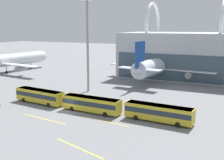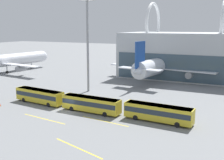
{
  "view_description": "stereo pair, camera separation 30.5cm",
  "coord_description": "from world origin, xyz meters",
  "px_view_note": "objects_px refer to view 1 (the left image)",
  "views": [
    {
      "loc": [
        33.56,
        -48.0,
        17.96
      ],
      "look_at": [
        1.85,
        17.7,
        4.0
      ],
      "focal_mm": 45.0,
      "sensor_mm": 36.0,
      "label": 1
    },
    {
      "loc": [
        33.83,
        -47.87,
        17.96
      ],
      "look_at": [
        1.85,
        17.7,
        4.0
      ],
      "focal_mm": 45.0,
      "sensor_mm": 36.0,
      "label": 2
    }
  ],
  "objects_px": {
    "shuttle_bus_1": "(91,103)",
    "floodlight_mast": "(87,25)",
    "airliner_at_gate_far": "(161,65)",
    "shuttle_bus_0": "(40,95)",
    "shuttle_bus_2": "(159,112)",
    "traffic_cone_1": "(0,105)",
    "airliner_at_gate_near": "(2,61)"
  },
  "relations": [
    {
      "from": "floodlight_mast",
      "to": "traffic_cone_1",
      "type": "relative_size",
      "value": 40.21
    },
    {
      "from": "airliner_at_gate_near",
      "to": "floodlight_mast",
      "type": "distance_m",
      "value": 50.05
    },
    {
      "from": "airliner_at_gate_near",
      "to": "shuttle_bus_1",
      "type": "bearing_deg",
      "value": -110.19
    },
    {
      "from": "traffic_cone_1",
      "to": "floodlight_mast",
      "type": "bearing_deg",
      "value": 64.7
    },
    {
      "from": "shuttle_bus_1",
      "to": "shuttle_bus_2",
      "type": "distance_m",
      "value": 14.61
    },
    {
      "from": "shuttle_bus_1",
      "to": "floodlight_mast",
      "type": "distance_m",
      "value": 25.78
    },
    {
      "from": "shuttle_bus_0",
      "to": "shuttle_bus_2",
      "type": "height_order",
      "value": "same"
    },
    {
      "from": "shuttle_bus_0",
      "to": "traffic_cone_1",
      "type": "bearing_deg",
      "value": -130.74
    },
    {
      "from": "airliner_at_gate_near",
      "to": "shuttle_bus_1",
      "type": "xyz_separation_m",
      "value": [
        57.08,
        -29.79,
        -2.83
      ]
    },
    {
      "from": "shuttle_bus_0",
      "to": "floodlight_mast",
      "type": "xyz_separation_m",
      "value": [
        3.94,
        15.99,
        16.35
      ]
    },
    {
      "from": "airliner_at_gate_far",
      "to": "shuttle_bus_2",
      "type": "xyz_separation_m",
      "value": [
        11.72,
        -41.88,
        -3.18
      ]
    },
    {
      "from": "shuttle_bus_0",
      "to": "shuttle_bus_2",
      "type": "distance_m",
      "value": 29.21
    },
    {
      "from": "airliner_at_gate_near",
      "to": "floodlight_mast",
      "type": "xyz_separation_m",
      "value": [
        46.42,
        -12.95,
        13.53
      ]
    },
    {
      "from": "shuttle_bus_0",
      "to": "floodlight_mast",
      "type": "height_order",
      "value": "floodlight_mast"
    },
    {
      "from": "airliner_at_gate_far",
      "to": "shuttle_bus_0",
      "type": "xyz_separation_m",
      "value": [
        -17.49,
        -41.36,
        -3.18
      ]
    },
    {
      "from": "airliner_at_gate_near",
      "to": "airliner_at_gate_far",
      "type": "bearing_deg",
      "value": -70.92
    },
    {
      "from": "airliner_at_gate_near",
      "to": "shuttle_bus_0",
      "type": "relative_size",
      "value": 3.22
    },
    {
      "from": "shuttle_bus_0",
      "to": "floodlight_mast",
      "type": "distance_m",
      "value": 23.21
    },
    {
      "from": "airliner_at_gate_far",
      "to": "shuttle_bus_1",
      "type": "relative_size",
      "value": 2.95
    },
    {
      "from": "shuttle_bus_2",
      "to": "traffic_cone_1",
      "type": "bearing_deg",
      "value": -167.89
    },
    {
      "from": "shuttle_bus_1",
      "to": "shuttle_bus_0",
      "type": "bearing_deg",
      "value": 178.85
    },
    {
      "from": "shuttle_bus_0",
      "to": "shuttle_bus_1",
      "type": "height_order",
      "value": "same"
    },
    {
      "from": "shuttle_bus_1",
      "to": "shuttle_bus_2",
      "type": "relative_size",
      "value": 1.0
    },
    {
      "from": "airliner_at_gate_far",
      "to": "floodlight_mast",
      "type": "relative_size",
      "value": 1.55
    },
    {
      "from": "shuttle_bus_0",
      "to": "shuttle_bus_1",
      "type": "distance_m",
      "value": 14.63
    },
    {
      "from": "airliner_at_gate_far",
      "to": "traffic_cone_1",
      "type": "height_order",
      "value": "airliner_at_gate_far"
    },
    {
      "from": "airliner_at_gate_near",
      "to": "airliner_at_gate_far",
      "type": "relative_size",
      "value": 1.1
    },
    {
      "from": "shuttle_bus_0",
      "to": "traffic_cone_1",
      "type": "height_order",
      "value": "shuttle_bus_0"
    },
    {
      "from": "airliner_at_gate_near",
      "to": "shuttle_bus_0",
      "type": "height_order",
      "value": "airliner_at_gate_near"
    },
    {
      "from": "airliner_at_gate_far",
      "to": "shuttle_bus_1",
      "type": "xyz_separation_m",
      "value": [
        -2.89,
        -42.21,
        -3.18
      ]
    },
    {
      "from": "shuttle_bus_2",
      "to": "floodlight_mast",
      "type": "xyz_separation_m",
      "value": [
        -25.27,
        16.5,
        16.35
      ]
    },
    {
      "from": "traffic_cone_1",
      "to": "airliner_at_gate_far",
      "type": "bearing_deg",
      "value": 63.18
    }
  ]
}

